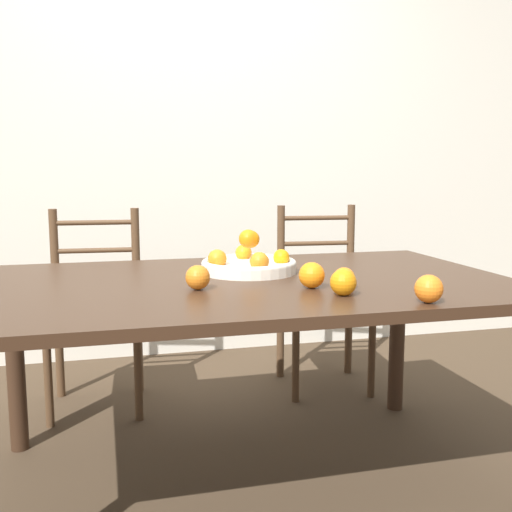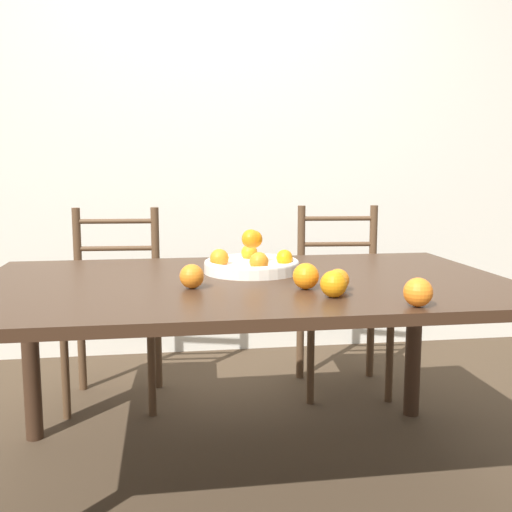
{
  "view_description": "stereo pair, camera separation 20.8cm",
  "coord_description": "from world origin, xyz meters",
  "px_view_note": "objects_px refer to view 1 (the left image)",
  "views": [
    {
      "loc": [
        -0.47,
        -1.95,
        1.11
      ],
      "look_at": [
        0.04,
        0.04,
        0.81
      ],
      "focal_mm": 42.0,
      "sensor_mm": 36.0,
      "label": 1
    },
    {
      "loc": [
        -0.27,
        -2.0,
        1.11
      ],
      "look_at": [
        0.04,
        0.04,
        0.81
      ],
      "focal_mm": 42.0,
      "sensor_mm": 36.0,
      "label": 2
    }
  ],
  "objects_px": {
    "fruit_bowl": "(249,263)",
    "orange_loose_4": "(198,277)",
    "chair_left": "(96,312)",
    "orange_loose_2": "(429,289)",
    "orange_loose_3": "(343,282)",
    "orange_loose_1": "(312,275)",
    "chair_right": "(322,299)",
    "orange_loose_0": "(344,278)"
  },
  "relations": [
    {
      "from": "orange_loose_3",
      "to": "chair_right",
      "type": "distance_m",
      "value": 1.29
    },
    {
      "from": "fruit_bowl",
      "to": "orange_loose_0",
      "type": "bearing_deg",
      "value": -59.63
    },
    {
      "from": "orange_loose_2",
      "to": "orange_loose_4",
      "type": "relative_size",
      "value": 1.04
    },
    {
      "from": "orange_loose_1",
      "to": "orange_loose_3",
      "type": "relative_size",
      "value": 1.04
    },
    {
      "from": "orange_loose_1",
      "to": "orange_loose_0",
      "type": "bearing_deg",
      "value": -23.55
    },
    {
      "from": "orange_loose_3",
      "to": "orange_loose_4",
      "type": "height_order",
      "value": "orange_loose_3"
    },
    {
      "from": "fruit_bowl",
      "to": "chair_left",
      "type": "xyz_separation_m",
      "value": [
        -0.56,
        0.73,
        -0.32
      ]
    },
    {
      "from": "chair_left",
      "to": "orange_loose_3",
      "type": "bearing_deg",
      "value": -54.48
    },
    {
      "from": "orange_loose_3",
      "to": "fruit_bowl",
      "type": "bearing_deg",
      "value": 110.91
    },
    {
      "from": "fruit_bowl",
      "to": "orange_loose_1",
      "type": "bearing_deg",
      "value": -69.39
    },
    {
      "from": "orange_loose_2",
      "to": "chair_right",
      "type": "relative_size",
      "value": 0.09
    },
    {
      "from": "fruit_bowl",
      "to": "orange_loose_3",
      "type": "xyz_separation_m",
      "value": [
        0.18,
        -0.46,
        0.0
      ]
    },
    {
      "from": "chair_left",
      "to": "fruit_bowl",
      "type": "bearing_deg",
      "value": -48.64
    },
    {
      "from": "fruit_bowl",
      "to": "chair_left",
      "type": "height_order",
      "value": "chair_left"
    },
    {
      "from": "orange_loose_1",
      "to": "orange_loose_2",
      "type": "distance_m",
      "value": 0.38
    },
    {
      "from": "chair_right",
      "to": "orange_loose_2",
      "type": "bearing_deg",
      "value": -93.2
    },
    {
      "from": "orange_loose_3",
      "to": "orange_loose_1",
      "type": "bearing_deg",
      "value": 111.67
    },
    {
      "from": "orange_loose_1",
      "to": "chair_right",
      "type": "distance_m",
      "value": 1.19
    },
    {
      "from": "orange_loose_2",
      "to": "chair_left",
      "type": "distance_m",
      "value": 1.66
    },
    {
      "from": "orange_loose_1",
      "to": "orange_loose_4",
      "type": "distance_m",
      "value": 0.36
    },
    {
      "from": "orange_loose_1",
      "to": "fruit_bowl",
      "type": "bearing_deg",
      "value": 110.61
    },
    {
      "from": "orange_loose_1",
      "to": "orange_loose_2",
      "type": "height_order",
      "value": "orange_loose_1"
    },
    {
      "from": "orange_loose_0",
      "to": "orange_loose_3",
      "type": "relative_size",
      "value": 0.86
    },
    {
      "from": "orange_loose_0",
      "to": "chair_left",
      "type": "bearing_deg",
      "value": 125.28
    },
    {
      "from": "orange_loose_0",
      "to": "orange_loose_1",
      "type": "xyz_separation_m",
      "value": [
        -0.09,
        0.04,
        0.01
      ]
    },
    {
      "from": "fruit_bowl",
      "to": "orange_loose_2",
      "type": "distance_m",
      "value": 0.72
    },
    {
      "from": "orange_loose_0",
      "to": "orange_loose_1",
      "type": "relative_size",
      "value": 0.83
    },
    {
      "from": "orange_loose_0",
      "to": "orange_loose_1",
      "type": "distance_m",
      "value": 0.1
    },
    {
      "from": "orange_loose_4",
      "to": "chair_right",
      "type": "height_order",
      "value": "chair_right"
    },
    {
      "from": "chair_left",
      "to": "orange_loose_1",
      "type": "bearing_deg",
      "value": -53.35
    },
    {
      "from": "fruit_bowl",
      "to": "orange_loose_4",
      "type": "relative_size",
      "value": 4.48
    },
    {
      "from": "orange_loose_2",
      "to": "chair_left",
      "type": "height_order",
      "value": "chair_left"
    },
    {
      "from": "fruit_bowl",
      "to": "orange_loose_4",
      "type": "distance_m",
      "value": 0.35
    },
    {
      "from": "fruit_bowl",
      "to": "orange_loose_4",
      "type": "height_order",
      "value": "fruit_bowl"
    },
    {
      "from": "orange_loose_1",
      "to": "orange_loose_2",
      "type": "xyz_separation_m",
      "value": [
        0.25,
        -0.28,
        -0.0
      ]
    },
    {
      "from": "orange_loose_0",
      "to": "orange_loose_4",
      "type": "xyz_separation_m",
      "value": [
        -0.45,
        0.11,
        0.0
      ]
    },
    {
      "from": "chair_left",
      "to": "chair_right",
      "type": "xyz_separation_m",
      "value": [
        1.12,
        -0.0,
        0.0
      ]
    },
    {
      "from": "chair_left",
      "to": "chair_right",
      "type": "height_order",
      "value": "same"
    },
    {
      "from": "fruit_bowl",
      "to": "chair_right",
      "type": "relative_size",
      "value": 0.38
    },
    {
      "from": "fruit_bowl",
      "to": "chair_right",
      "type": "height_order",
      "value": "chair_right"
    },
    {
      "from": "orange_loose_0",
      "to": "orange_loose_4",
      "type": "relative_size",
      "value": 0.89
    },
    {
      "from": "orange_loose_3",
      "to": "orange_loose_2",
      "type": "bearing_deg",
      "value": -37.76
    }
  ]
}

